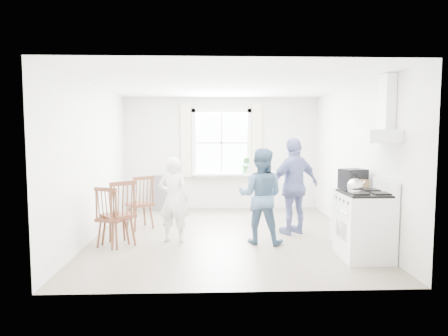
% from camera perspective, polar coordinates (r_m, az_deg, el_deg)
% --- Properties ---
extents(room_shell, '(4.62, 5.12, 2.64)m').
position_cam_1_polar(room_shell, '(6.86, 0.28, 1.01)').
color(room_shell, gray).
rests_on(room_shell, ground).
extents(window_assembly, '(1.88, 0.24, 1.70)m').
position_cam_1_polar(window_assembly, '(9.30, -0.36, 3.09)').
color(window_assembly, white).
rests_on(window_assembly, room_shell).
extents(range_hood, '(0.45, 0.76, 0.94)m').
position_cam_1_polar(range_hood, '(5.98, 21.25, 5.81)').
color(range_hood, white).
rests_on(range_hood, room_shell).
extents(shelf_unit, '(0.40, 0.30, 0.80)m').
position_cam_1_polar(shelf_unit, '(9.34, -8.97, -3.52)').
color(shelf_unit, slate).
rests_on(shelf_unit, ground).
extents(gas_stove, '(0.68, 0.76, 1.12)m').
position_cam_1_polar(gas_stove, '(6.06, 19.40, -7.65)').
color(gas_stove, white).
rests_on(gas_stove, ground).
extents(kettle, '(0.21, 0.21, 0.30)m').
position_cam_1_polar(kettle, '(5.81, 18.19, -2.48)').
color(kettle, silver).
rests_on(kettle, gas_stove).
extents(low_cabinet, '(0.50, 0.55, 0.90)m').
position_cam_1_polar(low_cabinet, '(6.73, 17.75, -6.64)').
color(low_cabinet, white).
rests_on(low_cabinet, ground).
extents(stereo_stack, '(0.43, 0.40, 0.32)m').
position_cam_1_polar(stereo_stack, '(6.61, 17.94, -1.51)').
color(stereo_stack, black).
rests_on(stereo_stack, low_cabinet).
extents(cardboard_box, '(0.29, 0.23, 0.17)m').
position_cam_1_polar(cardboard_box, '(6.45, 18.64, -2.35)').
color(cardboard_box, olive).
rests_on(cardboard_box, low_cabinet).
extents(windsor_chair_a, '(0.58, 0.58, 1.00)m').
position_cam_1_polar(windsor_chair_a, '(7.49, -11.62, -4.04)').
color(windsor_chair_a, '#4F2919').
rests_on(windsor_chair_a, ground).
extents(windsor_chair_b, '(0.52, 0.52, 0.96)m').
position_cam_1_polar(windsor_chair_b, '(6.44, -16.14, -5.86)').
color(windsor_chair_b, '#4F2919').
rests_on(windsor_chair_b, ground).
extents(windsor_chair_c, '(0.61, 0.61, 1.05)m').
position_cam_1_polar(windsor_chair_c, '(6.43, -14.49, -5.35)').
color(windsor_chair_c, '#4F2919').
rests_on(windsor_chair_c, ground).
extents(person_left, '(0.62, 0.62, 1.40)m').
position_cam_1_polar(person_left, '(6.57, -7.22, -4.49)').
color(person_left, silver).
rests_on(person_left, ground).
extents(person_mid, '(0.93, 0.93, 1.54)m').
position_cam_1_polar(person_mid, '(6.47, 5.26, -4.00)').
color(person_mid, '#415C79').
rests_on(person_mid, ground).
extents(person_right, '(1.33, 1.33, 1.70)m').
position_cam_1_polar(person_right, '(7.12, 10.00, -2.55)').
color(person_right, navy).
rests_on(person_right, ground).
extents(potted_plant, '(0.26, 0.26, 0.37)m').
position_cam_1_polar(potted_plant, '(9.27, 3.08, 0.42)').
color(potted_plant, '#327239').
rests_on(potted_plant, window_assembly).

